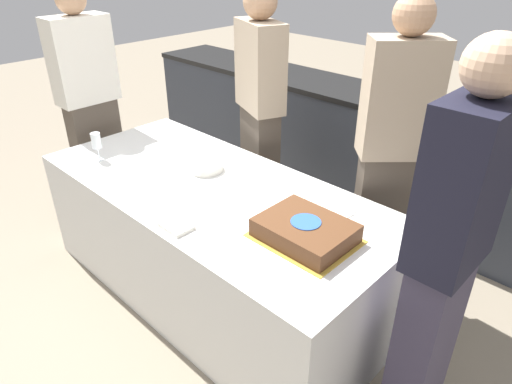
{
  "coord_description": "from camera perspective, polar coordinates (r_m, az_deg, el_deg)",
  "views": [
    {
      "loc": [
        1.72,
        -1.42,
        1.94
      ],
      "look_at": [
        0.34,
        0.0,
        0.83
      ],
      "focal_mm": 32.0,
      "sensor_mm": 36.0,
      "label": 1
    }
  ],
  "objects": [
    {
      "name": "ground_plane",
      "position": [
        2.96,
        -4.88,
        -11.78
      ],
      "size": [
        14.0,
        14.0,
        0.0
      ],
      "primitive_type": "plane",
      "color": "gray"
    },
    {
      "name": "person_seated_right",
      "position": [
        1.82,
        22.41,
        -8.48
      ],
      "size": [
        0.2,
        0.35,
        1.71
      ],
      "rotation": [
        0.0,
        0.0,
        -1.57
      ],
      "color": "#383347",
      "rests_on": "ground_plane"
    },
    {
      "name": "plate_stack",
      "position": [
        2.72,
        -6.29,
        3.14
      ],
      "size": [
        0.2,
        0.2,
        0.04
      ],
      "color": "white",
      "rests_on": "dining_table"
    },
    {
      "name": "person_seated_left",
      "position": [
        3.5,
        -19.98,
        9.84
      ],
      "size": [
        0.2,
        0.41,
        1.69
      ],
      "rotation": [
        0.0,
        0.0,
        1.57
      ],
      "color": "#4C4238",
      "rests_on": "ground_plane"
    },
    {
      "name": "utensil_pile",
      "position": [
        2.21,
        -9.92,
        -4.19
      ],
      "size": [
        0.16,
        0.11,
        0.02
      ],
      "color": "white",
      "rests_on": "dining_table"
    },
    {
      "name": "back_counter",
      "position": [
        3.75,
        12.95,
        5.31
      ],
      "size": [
        4.4,
        0.58,
        0.92
      ],
      "color": "#333842",
      "rests_on": "ground_plane"
    },
    {
      "name": "person_cutting_cake",
      "position": [
        2.58,
        16.57,
        4.29
      ],
      "size": [
        0.4,
        0.4,
        1.72
      ],
      "rotation": [
        0.0,
        0.0,
        -2.37
      ],
      "color": "#4C4238",
      "rests_on": "ground_plane"
    },
    {
      "name": "side_plate_near_cake",
      "position": [
        2.36,
        9.76,
        -1.94
      ],
      "size": [
        0.22,
        0.22,
        0.0
      ],
      "color": "white",
      "rests_on": "dining_table"
    },
    {
      "name": "cake",
      "position": [
        2.09,
        6.18,
        -4.81
      ],
      "size": [
        0.45,
        0.36,
        0.1
      ],
      "color": "gold",
      "rests_on": "dining_table"
    },
    {
      "name": "dining_table",
      "position": [
        2.73,
        -5.2,
        -6.03
      ],
      "size": [
        2.15,
        0.96,
        0.73
      ],
      "color": "silver",
      "rests_on": "ground_plane"
    },
    {
      "name": "person_standing_back",
      "position": [
        3.12,
        0.48,
        9.55
      ],
      "size": [
        0.45,
        0.34,
        1.7
      ],
      "rotation": [
        0.0,
        0.0,
        2.74
      ],
      "color": "#4C4238",
      "rests_on": "ground_plane"
    },
    {
      "name": "wine_glass",
      "position": [
        2.96,
        -19.34,
        5.97
      ],
      "size": [
        0.06,
        0.06,
        0.18
      ],
      "color": "white",
      "rests_on": "dining_table"
    }
  ]
}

